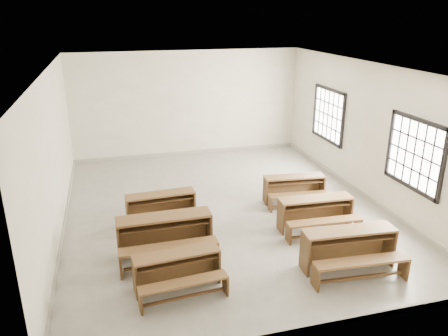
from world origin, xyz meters
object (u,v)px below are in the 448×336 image
object	(u,v)px
desk_set_0	(178,269)
desk_set_2	(161,206)
desk_set_5	(295,187)
desk_set_3	(349,247)
desk_set_4	(316,211)
desk_set_1	(165,233)

from	to	relation	value
desk_set_0	desk_set_2	xyz separation A→B (m)	(0.05, 2.43, 0.01)
desk_set_0	desk_set_5	distance (m)	4.20
desk_set_3	desk_set_2	bearing A→B (deg)	141.99
desk_set_0	desk_set_4	world-z (taller)	desk_set_4
desk_set_3	desk_set_5	world-z (taller)	desk_set_3
desk_set_0	desk_set_4	size ratio (longest dim) A/B	0.94
desk_set_2	desk_set_0	bearing A→B (deg)	-94.63
desk_set_5	desk_set_4	bearing A→B (deg)	-89.85
desk_set_1	desk_set_2	world-z (taller)	desk_set_1
desk_set_0	desk_set_3	bearing A→B (deg)	-8.55
desk_set_1	desk_set_4	distance (m)	3.15
desk_set_1	desk_set_2	bearing A→B (deg)	85.06
desk_set_5	desk_set_2	bearing A→B (deg)	-169.80
desk_set_1	desk_set_2	size ratio (longest dim) A/B	1.16
desk_set_4	desk_set_5	size ratio (longest dim) A/B	1.05
desk_set_3	desk_set_4	size ratio (longest dim) A/B	1.08
desk_set_4	desk_set_5	xyz separation A→B (m)	(0.13, 1.38, -0.03)
desk_set_1	desk_set_3	distance (m)	3.30
desk_set_3	desk_set_5	size ratio (longest dim) A/B	1.13
desk_set_0	desk_set_2	world-z (taller)	desk_set_2
desk_set_2	desk_set_4	bearing A→B (deg)	-23.87
desk_set_0	desk_set_4	distance (m)	3.35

